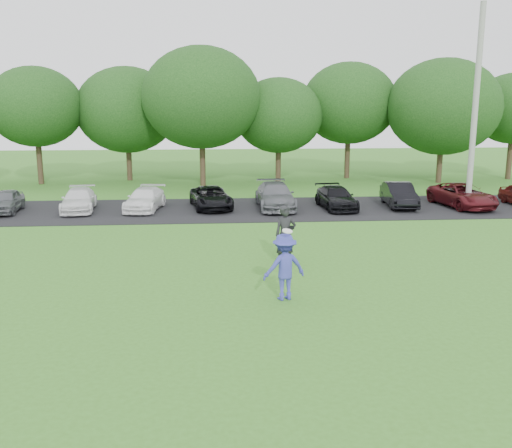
% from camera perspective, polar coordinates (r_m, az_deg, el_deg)
% --- Properties ---
extents(ground, '(100.00, 100.00, 0.00)m').
position_cam_1_polar(ground, '(15.71, 1.00, -7.33)').
color(ground, '#3A7220').
rests_on(ground, ground).
extents(parking_lot, '(32.00, 6.50, 0.03)m').
position_cam_1_polar(parking_lot, '(28.26, -1.49, 1.49)').
color(parking_lot, black).
rests_on(parking_lot, ground).
extents(utility_pole, '(0.28, 0.28, 9.80)m').
position_cam_1_polar(utility_pole, '(29.85, 21.07, 10.70)').
color(utility_pole, '#9C9C97').
rests_on(utility_pole, ground).
extents(frisbee_player, '(1.31, 0.97, 2.00)m').
position_cam_1_polar(frisbee_player, '(15.31, 2.85, -4.29)').
color(frisbee_player, '#3B3EA7').
rests_on(frisbee_player, ground).
extents(camera_bystander, '(0.74, 0.52, 1.93)m').
position_cam_1_polar(camera_bystander, '(18.71, 2.97, -1.07)').
color(camera_bystander, black).
rests_on(camera_bystander, ground).
extents(parked_cars, '(30.59, 4.87, 1.25)m').
position_cam_1_polar(parked_cars, '(28.12, -2.41, 2.64)').
color(parked_cars, black).
rests_on(parked_cars, parking_lot).
extents(tree_row, '(42.39, 9.85, 8.64)m').
position_cam_1_polar(tree_row, '(37.62, 0.03, 11.64)').
color(tree_row, '#38281C').
rests_on(tree_row, ground).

